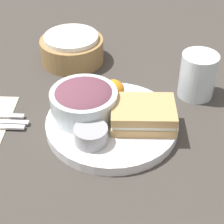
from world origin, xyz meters
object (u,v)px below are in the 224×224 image
object	(u,v)px
plate	(112,123)
dressing_cup	(91,135)
drink_glass	(198,75)
sandwich	(143,114)
salad_bowl	(84,100)
bread_basket	(72,49)

from	to	relation	value
plate	dressing_cup	xyz separation A→B (m)	(-0.04, -0.07, 0.03)
drink_glass	plate	bearing A→B (deg)	-145.77
plate	sandwich	bearing A→B (deg)	-6.42
salad_bowl	drink_glass	size ratio (longest dim) A/B	1.33
salad_bowl	dressing_cup	xyz separation A→B (m)	(0.02, -0.09, -0.02)
salad_bowl	bread_basket	size ratio (longest dim) A/B	0.85
dressing_cup	salad_bowl	bearing A→B (deg)	104.24
dressing_cup	bread_basket	distance (m)	0.35
drink_glass	bread_basket	bearing A→B (deg)	155.44
bread_basket	salad_bowl	bearing A→B (deg)	-76.86
dressing_cup	plate	bearing A→B (deg)	61.35
sandwich	bread_basket	world-z (taller)	bread_basket
plate	bread_basket	distance (m)	0.30
bread_basket	drink_glass	bearing A→B (deg)	-24.56
plate	dressing_cup	size ratio (longest dim) A/B	4.21
salad_bowl	drink_glass	distance (m)	0.27
plate	dressing_cup	world-z (taller)	dressing_cup
plate	salad_bowl	size ratio (longest dim) A/B	1.98
dressing_cup	sandwich	bearing A→B (deg)	31.35
dressing_cup	bread_basket	size ratio (longest dim) A/B	0.40
dressing_cup	drink_glass	size ratio (longest dim) A/B	0.62
plate	dressing_cup	bearing A→B (deg)	-118.65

